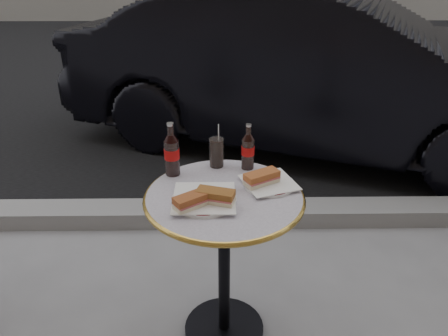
{
  "coord_description": "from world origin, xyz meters",
  "views": [
    {
      "loc": [
        -0.02,
        -1.44,
        1.59
      ],
      "look_at": [
        0.0,
        0.05,
        0.82
      ],
      "focal_mm": 35.0,
      "sensor_mm": 36.0,
      "label": 1
    }
  ],
  "objects_px": {
    "bistro_table": "(224,269)",
    "cola_bottle_left": "(172,149)",
    "cola_bottle_right": "(248,147)",
    "parked_car": "(315,68)",
    "plate_right": "(269,184)",
    "cola_glass": "(217,152)",
    "plate_left": "(204,200)"
  },
  "relations": [
    {
      "from": "cola_bottle_left",
      "to": "plate_right",
      "type": "bearing_deg",
      "value": -14.4
    },
    {
      "from": "cola_bottle_left",
      "to": "parked_car",
      "type": "xyz_separation_m",
      "value": [
        0.99,
        1.95,
        -0.17
      ]
    },
    {
      "from": "bistro_table",
      "to": "parked_car",
      "type": "xyz_separation_m",
      "value": [
        0.78,
        2.11,
        0.31
      ]
    },
    {
      "from": "plate_left",
      "to": "plate_right",
      "type": "xyz_separation_m",
      "value": [
        0.26,
        0.12,
        -0.0
      ]
    },
    {
      "from": "plate_left",
      "to": "plate_right",
      "type": "bearing_deg",
      "value": 24.83
    },
    {
      "from": "cola_glass",
      "to": "parked_car",
      "type": "bearing_deg",
      "value": 66.65
    },
    {
      "from": "bistro_table",
      "to": "cola_bottle_left",
      "type": "xyz_separation_m",
      "value": [
        -0.21,
        0.17,
        0.48
      ]
    },
    {
      "from": "bistro_table",
      "to": "cola_bottle_left",
      "type": "height_order",
      "value": "cola_bottle_left"
    },
    {
      "from": "cola_bottle_right",
      "to": "parked_car",
      "type": "xyz_separation_m",
      "value": [
        0.68,
        1.89,
        -0.16
      ]
    },
    {
      "from": "bistro_table",
      "to": "cola_bottle_right",
      "type": "distance_m",
      "value": 0.53
    },
    {
      "from": "plate_right",
      "to": "cola_bottle_left",
      "type": "height_order",
      "value": "cola_bottle_left"
    },
    {
      "from": "bistro_table",
      "to": "plate_left",
      "type": "relative_size",
      "value": 3.01
    },
    {
      "from": "bistro_table",
      "to": "cola_glass",
      "type": "xyz_separation_m",
      "value": [
        -0.03,
        0.24,
        0.43
      ]
    },
    {
      "from": "cola_glass",
      "to": "plate_left",
      "type": "bearing_deg",
      "value": -99.05
    },
    {
      "from": "plate_right",
      "to": "cola_bottle_right",
      "type": "distance_m",
      "value": 0.19
    },
    {
      "from": "plate_right",
      "to": "cola_bottle_left",
      "type": "bearing_deg",
      "value": 165.6
    },
    {
      "from": "plate_left",
      "to": "cola_glass",
      "type": "relative_size",
      "value": 1.91
    },
    {
      "from": "bistro_table",
      "to": "cola_glass",
      "type": "distance_m",
      "value": 0.49
    },
    {
      "from": "plate_right",
      "to": "parked_car",
      "type": "bearing_deg",
      "value": 73.66
    },
    {
      "from": "cola_bottle_right",
      "to": "plate_right",
      "type": "bearing_deg",
      "value": -63.28
    },
    {
      "from": "cola_glass",
      "to": "parked_car",
      "type": "xyz_separation_m",
      "value": [
        0.81,
        1.87,
        -0.12
      ]
    },
    {
      "from": "plate_left",
      "to": "cola_bottle_left",
      "type": "distance_m",
      "value": 0.28
    },
    {
      "from": "cola_bottle_left",
      "to": "cola_glass",
      "type": "relative_size",
      "value": 1.79
    },
    {
      "from": "cola_bottle_right",
      "to": "plate_left",
      "type": "bearing_deg",
      "value": -123.48
    },
    {
      "from": "cola_bottle_left",
      "to": "cola_bottle_right",
      "type": "distance_m",
      "value": 0.32
    },
    {
      "from": "cola_bottle_right",
      "to": "cola_glass",
      "type": "xyz_separation_m",
      "value": [
        -0.13,
        0.02,
        -0.04
      ]
    },
    {
      "from": "parked_car",
      "to": "plate_right",
      "type": "bearing_deg",
      "value": -175.69
    },
    {
      "from": "cola_glass",
      "to": "cola_bottle_right",
      "type": "bearing_deg",
      "value": -9.29
    },
    {
      "from": "plate_right",
      "to": "cola_bottle_right",
      "type": "bearing_deg",
      "value": 116.72
    },
    {
      "from": "bistro_table",
      "to": "cola_glass",
      "type": "relative_size",
      "value": 5.73
    },
    {
      "from": "cola_bottle_left",
      "to": "cola_bottle_right",
      "type": "bearing_deg",
      "value": 9.32
    },
    {
      "from": "plate_left",
      "to": "cola_bottle_right",
      "type": "height_order",
      "value": "cola_bottle_right"
    }
  ]
}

